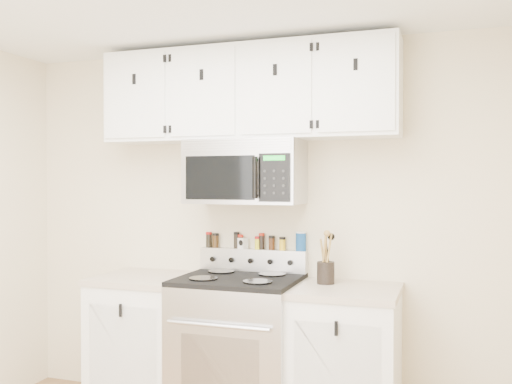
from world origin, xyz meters
TOP-DOWN VIEW (x-y plane):
  - back_wall at (0.00, 1.75)m, footprint 3.50×0.01m
  - range at (0.00, 1.43)m, footprint 0.76×0.65m
  - base_cabinet_left at (-0.69, 1.45)m, footprint 0.64×0.62m
  - base_cabinet_right at (0.69, 1.45)m, footprint 0.64×0.62m
  - microwave at (0.00, 1.55)m, footprint 0.76×0.44m
  - upper_cabinets at (-0.00, 1.58)m, footprint 2.00×0.35m
  - utensil_crock at (0.55, 1.54)m, footprint 0.11×0.11m
  - kitchen_timer at (-0.08, 1.71)m, footprint 0.08×0.08m
  - salt_canister at (0.34, 1.71)m, footprint 0.07×0.07m
  - spice_jar_0 at (-0.33, 1.71)m, footprint 0.04×0.04m
  - spice_jar_1 at (-0.28, 1.71)m, footprint 0.05×0.05m
  - spice_jar_2 at (-0.12, 1.71)m, footprint 0.04×0.04m
  - spice_jar_3 at (-0.09, 1.71)m, footprint 0.04×0.04m
  - spice_jar_4 at (0.03, 1.71)m, footprint 0.04×0.04m
  - spice_jar_5 at (0.06, 1.71)m, footprint 0.04×0.04m
  - spice_jar_6 at (0.13, 1.71)m, footprint 0.04×0.04m
  - spice_jar_7 at (0.21, 1.71)m, footprint 0.04×0.04m

SIDE VIEW (x-z plane):
  - base_cabinet_left at x=-0.69m, z-range 0.00..0.92m
  - base_cabinet_right at x=0.69m, z-range 0.00..0.92m
  - range at x=0.00m, z-range -0.06..1.04m
  - utensil_crock at x=0.55m, z-range 0.84..1.16m
  - kitchen_timer at x=-0.08m, z-range 1.10..1.17m
  - spice_jar_4 at x=0.03m, z-range 1.10..1.19m
  - spice_jar_7 at x=0.21m, z-range 1.10..1.19m
  - spice_jar_6 at x=0.13m, z-range 1.10..1.20m
  - spice_jar_3 at x=-0.09m, z-range 1.10..1.20m
  - spice_jar_1 at x=-0.28m, z-range 1.10..1.20m
  - spice_jar_0 at x=-0.33m, z-range 1.10..1.21m
  - spice_jar_5 at x=0.06m, z-range 1.10..1.21m
  - spice_jar_2 at x=-0.12m, z-range 1.10..1.21m
  - salt_canister at x=0.34m, z-range 1.10..1.23m
  - back_wall at x=0.00m, z-range 0.00..2.50m
  - microwave at x=0.00m, z-range 1.42..1.84m
  - upper_cabinets at x=0.00m, z-range 1.84..2.46m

